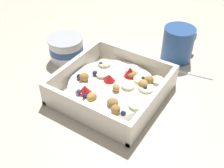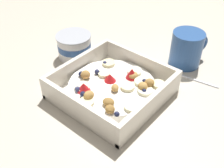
{
  "view_description": "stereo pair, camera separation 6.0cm",
  "coord_description": "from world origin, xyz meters",
  "views": [
    {
      "loc": [
        -0.4,
        -0.25,
        0.41
      ],
      "look_at": [
        -0.01,
        -0.0,
        0.03
      ],
      "focal_mm": 43.29,
      "sensor_mm": 36.0,
      "label": 1
    },
    {
      "loc": [
        -0.36,
        -0.3,
        0.41
      ],
      "look_at": [
        -0.01,
        -0.0,
        0.03
      ],
      "focal_mm": 43.29,
      "sensor_mm": 36.0,
      "label": 2
    }
  ],
  "objects": [
    {
      "name": "spoon",
      "position": [
        0.15,
        -0.06,
        0.0
      ],
      "size": [
        0.05,
        0.17,
        0.01
      ],
      "color": "silver",
      "rests_on": "ground"
    },
    {
      "name": "coffee_mug",
      "position": [
        0.21,
        -0.07,
        0.05
      ],
      "size": [
        0.11,
        0.08,
        0.09
      ],
      "color": "#2D5699",
      "rests_on": "ground"
    },
    {
      "name": "yogurt_cup",
      "position": [
        0.05,
        0.18,
        0.03
      ],
      "size": [
        0.09,
        0.09,
        0.06
      ],
      "color": "white",
      "rests_on": "ground"
    },
    {
      "name": "ground_plane",
      "position": [
        0.0,
        0.0,
        0.0
      ],
      "size": [
        2.4,
        2.4,
        0.0
      ],
      "primitive_type": "plane",
      "color": "beige"
    },
    {
      "name": "fruit_bowl",
      "position": [
        -0.01,
        -0.0,
        0.02
      ],
      "size": [
        0.22,
        0.22,
        0.06
      ],
      "color": "white",
      "rests_on": "ground"
    }
  ]
}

